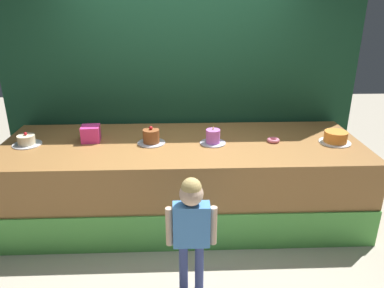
{
  "coord_description": "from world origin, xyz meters",
  "views": [
    {
      "loc": [
        -0.04,
        -2.9,
        2.22
      ],
      "look_at": [
        0.09,
        0.38,
        0.93
      ],
      "focal_mm": 34.57,
      "sensor_mm": 36.0,
      "label": 1
    }
  ],
  "objects_px": {
    "cake_far_right": "(335,137)",
    "cake_center_left": "(151,137)",
    "cake_center_right": "(213,137)",
    "pink_box": "(91,134)",
    "cake_far_left": "(27,141)",
    "child_figure": "(191,221)",
    "donut": "(273,140)"
  },
  "relations": [
    {
      "from": "cake_far_right",
      "to": "cake_center_left",
      "type": "bearing_deg",
      "value": 178.24
    },
    {
      "from": "cake_center_right",
      "to": "cake_far_right",
      "type": "distance_m",
      "value": 1.25
    },
    {
      "from": "pink_box",
      "to": "cake_far_left",
      "type": "xyz_separation_m",
      "value": [
        -0.63,
        -0.08,
        -0.04
      ]
    },
    {
      "from": "child_figure",
      "to": "pink_box",
      "type": "bearing_deg",
      "value": 128.81
    },
    {
      "from": "pink_box",
      "to": "cake_far_right",
      "type": "relative_size",
      "value": 0.57
    },
    {
      "from": "donut",
      "to": "child_figure",
      "type": "bearing_deg",
      "value": -128.08
    },
    {
      "from": "pink_box",
      "to": "cake_far_left",
      "type": "height_order",
      "value": "pink_box"
    },
    {
      "from": "cake_center_left",
      "to": "cake_far_right",
      "type": "height_order",
      "value": "cake_center_left"
    },
    {
      "from": "donut",
      "to": "pink_box",
      "type": "bearing_deg",
      "value": 176.97
    },
    {
      "from": "pink_box",
      "to": "cake_center_left",
      "type": "bearing_deg",
      "value": -8.2
    },
    {
      "from": "child_figure",
      "to": "pink_box",
      "type": "xyz_separation_m",
      "value": [
        -0.99,
        1.23,
        0.27
      ]
    },
    {
      "from": "child_figure",
      "to": "cake_far_right",
      "type": "bearing_deg",
      "value": 35.61
    },
    {
      "from": "cake_far_left",
      "to": "cake_far_right",
      "type": "xyz_separation_m",
      "value": [
        3.13,
        -0.06,
        0.01
      ]
    },
    {
      "from": "cake_center_right",
      "to": "cake_center_left",
      "type": "bearing_deg",
      "value": 177.35
    },
    {
      "from": "donut",
      "to": "cake_center_left",
      "type": "bearing_deg",
      "value": 179.58
    },
    {
      "from": "child_figure",
      "to": "donut",
      "type": "distance_m",
      "value": 1.45
    },
    {
      "from": "cake_center_left",
      "to": "cake_far_right",
      "type": "xyz_separation_m",
      "value": [
        1.88,
        -0.06,
        -0.01
      ]
    },
    {
      "from": "pink_box",
      "to": "child_figure",
      "type": "bearing_deg",
      "value": -51.19
    },
    {
      "from": "cake_far_right",
      "to": "cake_center_right",
      "type": "bearing_deg",
      "value": 178.69
    },
    {
      "from": "child_figure",
      "to": "cake_center_right",
      "type": "xyz_separation_m",
      "value": [
        0.26,
        1.11,
        0.26
      ]
    },
    {
      "from": "donut",
      "to": "cake_far_left",
      "type": "xyz_separation_m",
      "value": [
        -2.5,
        0.01,
        0.03
      ]
    },
    {
      "from": "cake_far_left",
      "to": "pink_box",
      "type": "bearing_deg",
      "value": 7.72
    },
    {
      "from": "cake_far_left",
      "to": "cake_center_right",
      "type": "height_order",
      "value": "cake_center_right"
    },
    {
      "from": "child_figure",
      "to": "pink_box",
      "type": "distance_m",
      "value": 1.6
    },
    {
      "from": "donut",
      "to": "cake_center_left",
      "type": "relative_size",
      "value": 0.45
    },
    {
      "from": "pink_box",
      "to": "cake_far_right",
      "type": "bearing_deg",
      "value": -3.38
    },
    {
      "from": "donut",
      "to": "cake_far_left",
      "type": "distance_m",
      "value": 2.5
    },
    {
      "from": "child_figure",
      "to": "donut",
      "type": "height_order",
      "value": "child_figure"
    },
    {
      "from": "child_figure",
      "to": "cake_far_left",
      "type": "distance_m",
      "value": 2.0
    },
    {
      "from": "cake_center_right",
      "to": "child_figure",
      "type": "bearing_deg",
      "value": -103.22
    },
    {
      "from": "cake_center_left",
      "to": "child_figure",
      "type": "bearing_deg",
      "value": -72.29
    },
    {
      "from": "child_figure",
      "to": "donut",
      "type": "relative_size",
      "value": 7.91
    }
  ]
}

